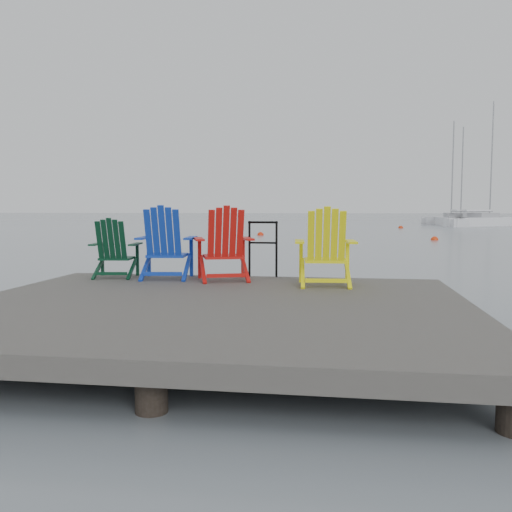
# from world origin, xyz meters

# --- Properties ---
(ground) EXTENTS (400.00, 400.00, 0.00)m
(ground) POSITION_xyz_m (0.00, 0.00, 0.00)
(ground) COLOR slate
(ground) RESTS_ON ground
(dock) EXTENTS (6.00, 5.00, 1.40)m
(dock) POSITION_xyz_m (0.00, 0.00, 0.35)
(dock) COLOR #292724
(dock) RESTS_ON ground
(handrail) EXTENTS (0.48, 0.04, 0.90)m
(handrail) POSITION_xyz_m (0.25, 2.45, 1.04)
(handrail) COLOR black
(handrail) RESTS_ON dock
(chair_green) EXTENTS (0.80, 0.75, 0.92)m
(chair_green) POSITION_xyz_m (-2.07, 1.98, 0.97)
(chair_green) COLOR #09321D
(chair_green) RESTS_ON dock
(chair_blue) EXTENTS (0.96, 0.90, 1.11)m
(chair_blue) POSITION_xyz_m (-1.22, 1.95, 1.06)
(chair_blue) COLOR #1136B5
(chair_blue) RESTS_ON dock
(chair_red) EXTENTS (1.05, 1.00, 1.10)m
(chair_red) POSITION_xyz_m (-0.27, 1.89, 1.06)
(chair_red) COLOR red
(chair_red) RESTS_ON dock
(chair_yellow) EXTENTS (0.91, 0.85, 1.09)m
(chair_yellow) POSITION_xyz_m (1.27, 1.55, 1.05)
(chair_yellow) COLOR #FDF70E
(chair_yellow) RESTS_ON dock
(sailboat_near) EXTENTS (1.91, 7.33, 10.27)m
(sailboat_near) POSITION_xyz_m (12.37, 48.15, 0.36)
(sailboat_near) COLOR white
(sailboat_near) RESTS_ON ground
(sailboat_mid) EXTENTS (8.16, 7.07, 11.87)m
(sailboat_mid) POSITION_xyz_m (15.36, 47.55, 0.36)
(sailboat_mid) COLOR white
(sailboat_mid) RESTS_ON ground
(sailboat_far) EXTENTS (7.27, 4.98, 10.12)m
(sailboat_far) POSITION_xyz_m (14.27, 51.48, 0.36)
(sailboat_far) COLOR silver
(sailboat_far) RESTS_ON ground
(buoy_b) EXTENTS (0.40, 0.40, 0.40)m
(buoy_b) POSITION_xyz_m (-3.17, 26.45, 0.00)
(buoy_b) COLOR red
(buoy_b) RESTS_ON ground
(buoy_c) EXTENTS (0.39, 0.39, 0.39)m
(buoy_c) POSITION_xyz_m (6.40, 22.60, 0.00)
(buoy_c) COLOR red
(buoy_c) RESTS_ON ground
(buoy_d) EXTENTS (0.41, 0.41, 0.41)m
(buoy_d) POSITION_xyz_m (6.67, 40.00, 0.00)
(buoy_d) COLOR red
(buoy_d) RESTS_ON ground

